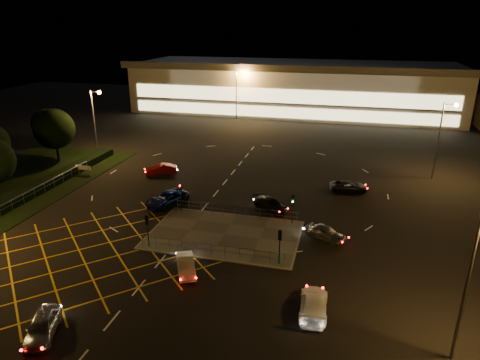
% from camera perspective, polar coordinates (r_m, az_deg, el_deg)
% --- Properties ---
extents(ground, '(180.00, 180.00, 0.00)m').
position_cam_1_polar(ground, '(43.92, -3.88, -5.86)').
color(ground, black).
rests_on(ground, ground).
extents(pedestrian_island, '(14.00, 9.00, 0.12)m').
position_cam_1_polar(pedestrian_island, '(41.66, -2.10, -7.28)').
color(pedestrian_island, '#4C4944').
rests_on(pedestrian_island, ground).
extents(grass_verge, '(18.00, 30.00, 0.08)m').
position_cam_1_polar(grass_verge, '(62.46, -27.25, -0.00)').
color(grass_verge, black).
rests_on(grass_verge, ground).
extents(hedge, '(2.00, 26.00, 1.00)m').
position_cam_1_polar(hedge, '(59.18, -23.67, -0.00)').
color(hedge, black).
rests_on(hedge, ground).
extents(supermarket, '(72.00, 26.50, 10.50)m').
position_cam_1_polar(supermarket, '(101.07, 7.20, 12.24)').
color(supermarket, beige).
rests_on(supermarket, ground).
extents(streetlight_se, '(1.78, 0.56, 10.03)m').
position_cam_1_polar(streetlight_se, '(27.77, 29.29, -10.02)').
color(streetlight_se, slate).
rests_on(streetlight_se, ground).
extents(streetlight_nw, '(1.78, 0.56, 10.03)m').
position_cam_1_polar(streetlight_nw, '(67.34, -18.67, 8.35)').
color(streetlight_nw, slate).
rests_on(streetlight_nw, ground).
extents(streetlight_ne, '(1.78, 0.56, 10.03)m').
position_cam_1_polar(streetlight_ne, '(59.94, 25.51, 6.04)').
color(streetlight_ne, slate).
rests_on(streetlight_ne, ground).
extents(streetlight_far_left, '(1.78, 0.56, 10.03)m').
position_cam_1_polar(streetlight_far_left, '(89.10, -0.22, 12.12)').
color(streetlight_far_left, slate).
rests_on(streetlight_far_left, ground).
extents(streetlight_far_right, '(1.78, 0.56, 10.03)m').
position_cam_1_polar(streetlight_far_right, '(90.06, 26.04, 10.19)').
color(streetlight_far_right, slate).
rests_on(streetlight_far_right, ground).
extents(signal_sw, '(0.28, 0.30, 3.15)m').
position_cam_1_polar(signal_sw, '(39.35, -12.26, -5.76)').
color(signal_sw, black).
rests_on(signal_sw, pedestrian_island).
extents(signal_se, '(0.28, 0.30, 3.15)m').
position_cam_1_polar(signal_se, '(35.97, 5.33, -7.96)').
color(signal_se, black).
rests_on(signal_se, pedestrian_island).
extents(signal_nw, '(0.28, 0.30, 3.15)m').
position_cam_1_polar(signal_nw, '(45.96, -7.93, -1.56)').
color(signal_nw, black).
rests_on(signal_nw, pedestrian_island).
extents(signal_ne, '(0.28, 0.30, 3.15)m').
position_cam_1_polar(signal_ne, '(43.11, 7.06, -3.04)').
color(signal_ne, black).
rests_on(signal_ne, pedestrian_island).
extents(tree_c, '(5.76, 5.76, 7.84)m').
position_cam_1_polar(tree_c, '(67.02, -23.55, 6.26)').
color(tree_c, black).
rests_on(tree_c, ground).
extents(tree_d, '(4.68, 4.68, 6.37)m').
position_cam_1_polar(tree_d, '(75.47, -24.39, 6.83)').
color(tree_d, black).
rests_on(tree_d, ground).
extents(car_near_silver, '(3.09, 4.49, 1.42)m').
position_cam_1_polar(car_near_silver, '(32.22, -24.88, -17.27)').
color(car_near_silver, silver).
rests_on(car_near_silver, ground).
extents(car_queue_white, '(2.90, 4.04, 1.26)m').
position_cam_1_polar(car_queue_white, '(35.99, -7.23, -11.22)').
color(car_queue_white, silver).
rests_on(car_queue_white, ground).
extents(car_left_blue, '(4.33, 5.83, 1.47)m').
position_cam_1_polar(car_left_blue, '(48.65, -9.72, -2.47)').
color(car_left_blue, '#0D1852').
rests_on(car_left_blue, ground).
extents(car_far_dkgrey, '(4.58, 4.13, 1.28)m').
position_cam_1_polar(car_far_dkgrey, '(46.89, 4.08, -3.24)').
color(car_far_dkgrey, black).
rests_on(car_far_dkgrey, ground).
extents(car_right_silver, '(4.25, 3.25, 1.35)m').
position_cam_1_polar(car_right_silver, '(41.40, 11.34, -6.93)').
color(car_right_silver, '#989A9E').
rests_on(car_right_silver, ground).
extents(car_circ_red, '(4.36, 3.34, 1.38)m').
position_cam_1_polar(car_circ_red, '(58.53, -10.50, 1.41)').
color(car_circ_red, maroon).
rests_on(car_circ_red, ground).
extents(car_east_grey, '(4.80, 2.79, 1.26)m').
position_cam_1_polar(car_east_grey, '(53.40, 14.30, -0.84)').
color(car_east_grey, black).
rests_on(car_east_grey, ground).
extents(car_approach_white, '(2.14, 4.82, 1.37)m').
position_cam_1_polar(car_approach_white, '(31.82, 9.79, -15.98)').
color(car_approach_white, white).
rests_on(car_approach_white, ground).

